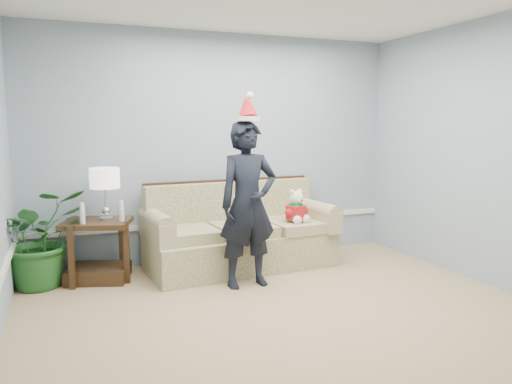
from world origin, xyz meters
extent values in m
cube|color=tan|center=(0.00, 0.00, -0.01)|extent=(4.50, 5.00, 0.02)
cube|color=#8A9FB0|center=(0.00, 2.51, 1.35)|extent=(4.50, 0.02, 2.70)
cube|color=white|center=(0.00, 2.48, 0.45)|extent=(4.48, 0.03, 0.06)
cube|color=#525F2D|center=(0.11, 2.00, 0.20)|extent=(2.15, 1.06, 0.40)
cube|color=#525F2D|center=(-0.54, 1.95, 0.46)|extent=(0.67, 0.76, 0.12)
cube|color=#525F2D|center=(0.11, 1.95, 0.46)|extent=(0.67, 0.76, 0.12)
cube|color=#525F2D|center=(0.75, 1.95, 0.46)|extent=(0.67, 0.76, 0.12)
cube|color=#525F2D|center=(0.11, 2.34, 0.68)|extent=(2.10, 0.37, 0.56)
cube|color=black|center=(0.11, 2.41, 0.95)|extent=(2.08, 0.23, 0.05)
cube|color=#525F2D|center=(-0.85, 2.00, 0.52)|extent=(0.25, 0.91, 0.24)
cube|color=#525F2D|center=(1.06, 2.00, 0.52)|extent=(0.25, 0.91, 0.24)
cube|color=#3C2915|center=(-1.44, 2.11, 0.61)|extent=(0.80, 0.73, 0.05)
cube|color=#3C2915|center=(-1.44, 2.11, 0.07)|extent=(0.72, 0.65, 0.15)
cube|color=#3C2915|center=(-1.71, 1.89, 0.32)|extent=(0.07, 0.07, 0.64)
cube|color=#3C2915|center=(-1.18, 1.89, 0.32)|extent=(0.07, 0.07, 0.64)
cube|color=#3C2915|center=(-1.71, 2.32, 0.32)|extent=(0.07, 0.07, 0.64)
cube|color=#3C2915|center=(-1.18, 2.32, 0.32)|extent=(0.07, 0.07, 0.64)
cylinder|color=silver|center=(-1.35, 2.10, 0.65)|extent=(0.14, 0.14, 0.03)
sphere|color=silver|center=(-1.35, 2.10, 0.74)|extent=(0.09, 0.09, 0.09)
cylinder|color=silver|center=(-1.35, 2.10, 0.87)|extent=(0.02, 0.02, 0.31)
cylinder|color=silver|center=(-1.35, 2.10, 1.08)|extent=(0.31, 0.31, 0.21)
cylinder|color=silver|center=(-1.59, 1.97, 0.70)|extent=(0.05, 0.05, 0.12)
cylinder|color=white|center=(-1.59, 1.97, 0.80)|extent=(0.05, 0.05, 0.10)
cylinder|color=silver|center=(-1.21, 1.97, 0.70)|extent=(0.05, 0.05, 0.12)
cylinder|color=white|center=(-1.21, 1.97, 0.80)|extent=(0.05, 0.05, 0.10)
imported|color=#1F5822|center=(-2.00, 2.11, 0.50)|extent=(1.11, 1.05, 0.99)
imported|color=black|center=(-0.04, 1.37, 0.83)|extent=(0.63, 0.43, 1.67)
cylinder|color=white|center=(-0.04, 1.37, 1.69)|extent=(0.25, 0.25, 0.05)
cone|color=red|center=(-0.04, 1.40, 1.81)|extent=(0.21, 0.27, 0.28)
sphere|color=white|center=(-0.04, 1.31, 1.90)|extent=(0.07, 0.07, 0.07)
sphere|color=white|center=(0.73, 1.85, 0.63)|extent=(0.22, 0.22, 0.22)
cylinder|color=red|center=(0.73, 1.85, 0.63)|extent=(0.29, 0.29, 0.16)
cylinder|color=#166F2D|center=(0.73, 1.85, 0.72)|extent=(0.19, 0.19, 0.03)
sphere|color=white|center=(0.67, 1.74, 0.56)|extent=(0.10, 0.10, 0.10)
sphere|color=white|center=(0.79, 1.74, 0.56)|extent=(0.10, 0.10, 0.10)
sphere|color=white|center=(0.73, 1.84, 0.80)|extent=(0.16, 0.16, 0.16)
sphere|color=black|center=(0.73, 1.74, 0.78)|extent=(0.02, 0.02, 0.02)
sphere|color=white|center=(0.67, 1.85, 0.87)|extent=(0.06, 0.06, 0.06)
sphere|color=white|center=(0.78, 1.85, 0.87)|extent=(0.06, 0.06, 0.06)
camera|label=1|loc=(-1.76, -3.24, 1.63)|focal=35.00mm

